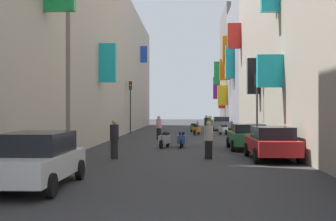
{
  "coord_description": "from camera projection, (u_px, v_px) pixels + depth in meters",
  "views": [
    {
      "loc": [
        0.39,
        -5.25,
        2.1
      ],
      "look_at": [
        -0.75,
        21.89,
        2.08
      ],
      "focal_mm": 49.08,
      "sensor_mm": 36.0,
      "label": 1
    }
  ],
  "objects": [
    {
      "name": "ground_plane",
      "position": [
        182.0,
        137.0,
        35.24
      ],
      "size": [
        140.0,
        140.0,
        0.0
      ],
      "primitive_type": "plane",
      "color": "#2D2D30"
    },
    {
      "name": "building_left_mid_b",
      "position": [
        99.0,
        66.0,
        43.39
      ],
      "size": [
        7.02,
        44.35,
        12.63
      ],
      "color": "#B2A899",
      "rests_on": "ground"
    },
    {
      "name": "building_right_mid_b",
      "position": [
        266.0,
        49.0,
        44.33
      ],
      "size": [
        7.03,
        7.25,
        16.03
      ],
      "color": "gray",
      "rests_on": "ground"
    },
    {
      "name": "building_right_mid_c",
      "position": [
        256.0,
        70.0,
        50.62
      ],
      "size": [
        7.15,
        5.36,
        13.09
      ],
      "color": "gray",
      "rests_on": "ground"
    },
    {
      "name": "building_right_far",
      "position": [
        246.0,
        69.0,
        59.09
      ],
      "size": [
        7.26,
        11.59,
        14.81
      ],
      "color": "slate",
      "rests_on": "ground"
    },
    {
      "name": "parked_car_green",
      "position": [
        247.0,
        136.0,
        24.37
      ],
      "size": [
        1.96,
        4.05,
        1.38
      ],
      "color": "#236638",
      "rests_on": "ground"
    },
    {
      "name": "parked_car_white",
      "position": [
        36.0,
        159.0,
        12.5
      ],
      "size": [
        1.94,
        4.45,
        1.49
      ],
      "color": "white",
      "rests_on": "ground"
    },
    {
      "name": "parked_car_red",
      "position": [
        272.0,
        142.0,
        19.36
      ],
      "size": [
        1.87,
        4.36,
        1.41
      ],
      "color": "#B21E1E",
      "rests_on": "ground"
    },
    {
      "name": "parked_car_grey",
      "position": [
        221.0,
        123.0,
        47.78
      ],
      "size": [
        1.91,
        4.07,
        1.42
      ],
      "color": "slate",
      "rests_on": "ground"
    },
    {
      "name": "scooter_silver",
      "position": [
        165.0,
        139.0,
        25.69
      ],
      "size": [
        0.67,
        1.81,
        1.13
      ],
      "color": "#ADADB2",
      "rests_on": "ground"
    },
    {
      "name": "scooter_orange",
      "position": [
        197.0,
        129.0,
        39.01
      ],
      "size": [
        0.71,
        1.9,
        1.13
      ],
      "color": "orange",
      "rests_on": "ground"
    },
    {
      "name": "scooter_white",
      "position": [
        223.0,
        130.0,
        38.78
      ],
      "size": [
        0.71,
        1.79,
        1.13
      ],
      "color": "silver",
      "rests_on": "ground"
    },
    {
      "name": "scooter_green",
      "position": [
        195.0,
        128.0,
        43.0
      ],
      "size": [
        0.87,
        1.87,
        1.13
      ],
      "color": "#287F3D",
      "rests_on": "ground"
    },
    {
      "name": "scooter_blue",
      "position": [
        182.0,
        139.0,
        25.98
      ],
      "size": [
        0.49,
        1.96,
        1.13
      ],
      "color": "#2D4CAD",
      "rests_on": "ground"
    },
    {
      "name": "pedestrian_crossing",
      "position": [
        209.0,
        140.0,
        19.67
      ],
      "size": [
        0.39,
        0.39,
        1.64
      ],
      "color": "black",
      "rests_on": "ground"
    },
    {
      "name": "pedestrian_near_left",
      "position": [
        159.0,
        128.0,
        32.49
      ],
      "size": [
        0.49,
        0.49,
        1.7
      ],
      "color": "black",
      "rests_on": "ground"
    },
    {
      "name": "pedestrian_near_right",
      "position": [
        207.0,
        125.0,
        39.15
      ],
      "size": [
        0.42,
        0.42,
        1.69
      ],
      "color": "#3A3A3A",
      "rests_on": "ground"
    },
    {
      "name": "pedestrian_mid_street",
      "position": [
        210.0,
        130.0,
        28.03
      ],
      "size": [
        0.45,
        0.45,
        1.76
      ],
      "color": "#2F2F2F",
      "rests_on": "ground"
    },
    {
      "name": "pedestrian_far_away",
      "position": [
        114.0,
        139.0,
        19.73
      ],
      "size": [
        0.44,
        0.44,
        1.7
      ],
      "color": "black",
      "rests_on": "ground"
    },
    {
      "name": "traffic_light_near_corner",
      "position": [
        257.0,
        96.0,
        27.84
      ],
      "size": [
        0.26,
        0.34,
        4.37
      ],
      "color": "#2D2D2D",
      "rests_on": "ground"
    },
    {
      "name": "traffic_light_far_corner",
      "position": [
        130.0,
        98.0,
        40.61
      ],
      "size": [
        0.26,
        0.34,
        4.67
      ],
      "color": "#2D2D2D",
      "rests_on": "ground"
    }
  ]
}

